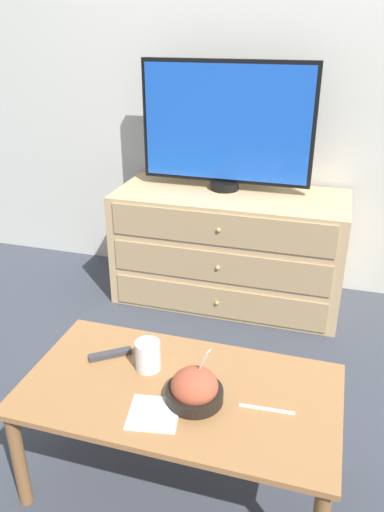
{
  "coord_description": "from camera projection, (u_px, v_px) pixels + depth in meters",
  "views": [
    {
      "loc": [
        0.39,
        -2.81,
        1.46
      ],
      "look_at": [
        -0.07,
        -1.26,
        0.71
      ],
      "focal_mm": 35.0,
      "sensor_mm": 36.0,
      "label": 1
    }
  ],
  "objects": [
    {
      "name": "remote_control",
      "position": [
        110.0,
        354.0,
        1.74
      ],
      "size": [
        0.14,
        0.11,
        0.02
      ],
      "color": "#38383D",
      "rests_on": "coffee_table"
    },
    {
      "name": "ground_plane",
      "position": [
        259.0,
        277.0,
        3.16
      ],
      "size": [
        12.0,
        12.0,
        0.0
      ],
      "primitive_type": "plane",
      "color": "#383D47"
    },
    {
      "name": "knife",
      "position": [
        267.0,
        409.0,
        1.5
      ],
      "size": [
        0.17,
        0.02,
        0.01
      ],
      "color": "white",
      "rests_on": "coffee_table"
    },
    {
      "name": "dresser",
      "position": [
        229.0,
        247.0,
        2.8
      ],
      "size": [
        1.25,
        0.55,
        0.63
      ],
      "color": "tan",
      "rests_on": "ground_plane"
    },
    {
      "name": "tv",
      "position": [
        226.0,
        126.0,
        2.6
      ],
      "size": [
        0.92,
        0.16,
        0.67
      ],
      "color": "black",
      "rests_on": "dresser"
    },
    {
      "name": "wall_back",
      "position": [
        274.0,
        56.0,
        2.63
      ],
      "size": [
        12.0,
        0.05,
        2.6
      ],
      "color": "silver",
      "rests_on": "ground_plane"
    },
    {
      "name": "coffee_table",
      "position": [
        180.0,
        401.0,
        1.62
      ],
      "size": [
        1.01,
        0.54,
        0.4
      ],
      "color": "#9E6B3D",
      "rests_on": "ground_plane"
    },
    {
      "name": "napkin",
      "position": [
        154.0,
        413.0,
        1.49
      ],
      "size": [
        0.17,
        0.17,
        0.0
      ],
      "color": "white",
      "rests_on": "coffee_table"
    },
    {
      "name": "drink_cup",
      "position": [
        148.0,
        357.0,
        1.67
      ],
      "size": [
        0.08,
        0.08,
        0.1
      ],
      "color": "beige",
      "rests_on": "coffee_table"
    },
    {
      "name": "takeout_bowl",
      "position": [
        194.0,
        389.0,
        1.52
      ],
      "size": [
        0.18,
        0.18,
        0.18
      ],
      "color": "black",
      "rests_on": "coffee_table"
    }
  ]
}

